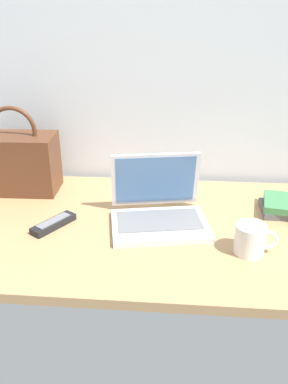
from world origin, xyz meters
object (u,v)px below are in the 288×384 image
at_px(handbag, 17,162).
at_px(book_stack, 288,207).
at_px(coffee_mug, 251,239).
at_px(remote_control_near, 169,189).
at_px(remote_control_far, 54,224).
at_px(laptop, 158,209).

xyz_separation_m(handbag, book_stack, (0.99, -0.11, -0.09)).
relative_size(coffee_mug, remote_control_near, 0.77).
bearing_deg(remote_control_near, book_stack, -18.00).
relative_size(remote_control_far, book_stack, 0.85).
distance_m(remote_control_near, handbag, 0.59).
bearing_deg(handbag, remote_control_far, -52.37).
bearing_deg(laptop, book_stack, 12.42).
bearing_deg(remote_control_near, laptop, -97.55).
distance_m(remote_control_far, book_stack, 0.80).
height_order(coffee_mug, handbag, handbag).
xyz_separation_m(coffee_mug, book_stack, (0.17, 0.26, -0.02)).
distance_m(laptop, book_stack, 0.46).
distance_m(coffee_mug, handbag, 0.91).
distance_m(handbag, book_stack, 1.00).
bearing_deg(remote_control_far, coffee_mug, -9.02).
xyz_separation_m(remote_control_far, book_stack, (0.78, 0.16, 0.01)).
xyz_separation_m(coffee_mug, remote_control_far, (-0.62, 0.10, -0.03)).
bearing_deg(handbag, laptop, -20.64).
distance_m(remote_control_far, handbag, 0.36).
bearing_deg(handbag, coffee_mug, -24.15).
xyz_separation_m(coffee_mug, remote_control_near, (-0.25, 0.40, -0.03)).
bearing_deg(coffee_mug, laptop, 149.47).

